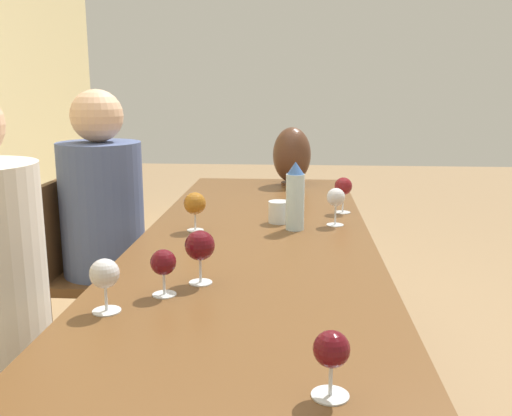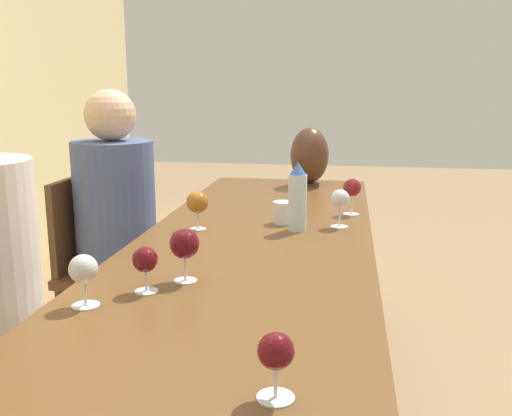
# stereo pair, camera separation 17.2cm
# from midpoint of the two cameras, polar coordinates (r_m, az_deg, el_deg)

# --- Properties ---
(dining_table) EXTENTS (2.39, 0.81, 0.73)m
(dining_table) POSITION_cam_midpoint_polar(r_m,az_deg,el_deg) (2.05, 2.53, -4.64)
(dining_table) COLOR brown
(dining_table) RESTS_ON ground_plane
(water_bottle) EXTENTS (0.07, 0.07, 0.25)m
(water_bottle) POSITION_cam_midpoint_polar(r_m,az_deg,el_deg) (2.06, 6.56, 1.02)
(water_bottle) COLOR silver
(water_bottle) RESTS_ON dining_table
(water_tumbler) EXTENTS (0.08, 0.08, 0.08)m
(water_tumbler) POSITION_cam_midpoint_polar(r_m,az_deg,el_deg) (2.18, 5.02, -0.47)
(water_tumbler) COLOR silver
(water_tumbler) RESTS_ON dining_table
(vase) EXTENTS (0.20, 0.20, 0.30)m
(vase) POSITION_cam_midpoint_polar(r_m,az_deg,el_deg) (2.99, 7.02, 5.19)
(vase) COLOR #4C2D1E
(vase) RESTS_ON dining_table
(wine_glass_0) EXTENTS (0.07, 0.07, 0.12)m
(wine_glass_0) POSITION_cam_midpoint_polar(r_m,az_deg,el_deg) (0.99, 7.16, -14.34)
(wine_glass_0) COLOR silver
(wine_glass_0) RESTS_ON dining_table
(wine_glass_1) EXTENTS (0.07, 0.07, 0.12)m
(wine_glass_1) POSITION_cam_midpoint_polar(r_m,az_deg,el_deg) (1.46, -7.75, -5.31)
(wine_glass_1) COLOR silver
(wine_glass_1) RESTS_ON dining_table
(wine_glass_2) EXTENTS (0.08, 0.08, 0.14)m
(wine_glass_2) POSITION_cam_midpoint_polar(r_m,az_deg,el_deg) (2.07, -3.53, 0.50)
(wine_glass_2) COLOR silver
(wine_glass_2) RESTS_ON dining_table
(wine_glass_3) EXTENTS (0.07, 0.07, 0.14)m
(wine_glass_3) POSITION_cam_midpoint_polar(r_m,az_deg,el_deg) (2.14, 10.71, 0.79)
(wine_glass_3) COLOR silver
(wine_glass_3) RESTS_ON dining_table
(wine_glass_4) EXTENTS (0.08, 0.08, 0.15)m
(wine_glass_4) POSITION_cam_midpoint_polar(r_m,az_deg,el_deg) (1.53, -3.97, -3.73)
(wine_glass_4) COLOR silver
(wine_glass_4) RESTS_ON dining_table
(wine_glass_5) EXTENTS (0.07, 0.07, 0.15)m
(wine_glass_5) POSITION_cam_midpoint_polar(r_m,az_deg,el_deg) (2.35, 11.68, 1.89)
(wine_glass_5) COLOR silver
(wine_glass_5) RESTS_ON dining_table
(wine_glass_6) EXTENTS (0.07, 0.07, 0.13)m
(wine_glass_6) POSITION_cam_midpoint_polar(r_m,az_deg,el_deg) (1.40, -13.52, -6.14)
(wine_glass_6) COLOR silver
(wine_glass_6) RESTS_ON dining_table
(chair_far) EXTENTS (0.44, 0.44, 0.85)m
(chair_far) POSITION_cam_midpoint_polar(r_m,az_deg,el_deg) (2.63, -13.13, -5.40)
(chair_far) COLOR brown
(chair_far) RESTS_ON ground_plane
(person_far) EXTENTS (0.35, 0.35, 1.24)m
(person_far) POSITION_cam_midpoint_polar(r_m,az_deg,el_deg) (2.55, -11.69, -1.43)
(person_far) COLOR #2D2D38
(person_far) RESTS_ON ground_plane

